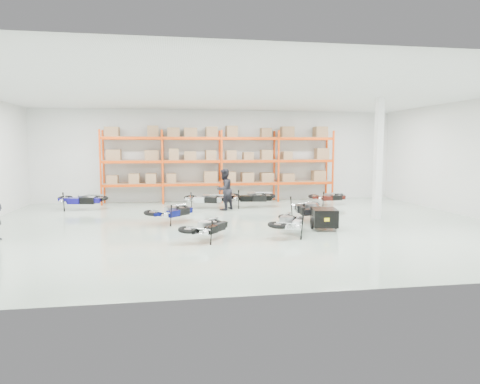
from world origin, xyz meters
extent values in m
plane|color=#A4B7A7|center=(0.00, 0.00, 0.00)|extent=(18.00, 18.00, 0.00)
plane|color=white|center=(0.00, 0.00, 4.50)|extent=(18.00, 18.00, 0.00)
plane|color=silver|center=(0.00, 7.00, 2.25)|extent=(18.00, 0.00, 18.00)
plane|color=silver|center=(0.00, -7.00, 2.25)|extent=(18.00, 0.00, 18.00)
plane|color=silver|center=(9.00, 0.00, 2.25)|extent=(0.00, 14.00, 14.00)
cube|color=#E4440C|center=(-5.60, 6.00, 1.75)|extent=(0.08, 0.08, 3.50)
cube|color=#E4440C|center=(-5.60, 6.90, 1.75)|extent=(0.08, 0.08, 3.50)
cube|color=#E4440C|center=(-2.80, 6.00, 1.75)|extent=(0.08, 0.08, 3.50)
cube|color=#E4440C|center=(-2.80, 6.90, 1.75)|extent=(0.08, 0.08, 3.50)
cube|color=#E4440C|center=(0.00, 6.00, 1.75)|extent=(0.08, 0.08, 3.50)
cube|color=#E4440C|center=(0.00, 6.90, 1.75)|extent=(0.08, 0.08, 3.50)
cube|color=#E4440C|center=(2.80, 6.00, 1.75)|extent=(0.08, 0.08, 3.50)
cube|color=#E4440C|center=(2.80, 6.90, 1.75)|extent=(0.08, 0.08, 3.50)
cube|color=#E4440C|center=(5.60, 6.00, 1.75)|extent=(0.08, 0.08, 3.50)
cube|color=#E4440C|center=(5.60, 6.90, 1.75)|extent=(0.08, 0.08, 3.50)
cube|color=#E4440C|center=(-4.20, 6.00, 0.90)|extent=(2.70, 0.08, 0.12)
cube|color=#E4440C|center=(-4.20, 6.90, 0.90)|extent=(2.70, 0.08, 0.12)
cube|color=tan|center=(-4.20, 6.45, 0.97)|extent=(2.68, 0.88, 0.02)
cube|color=tan|center=(-4.20, 6.45, 1.20)|extent=(2.40, 0.70, 0.44)
cube|color=#E4440C|center=(-1.40, 6.00, 0.90)|extent=(2.70, 0.08, 0.12)
cube|color=#E4440C|center=(-1.40, 6.90, 0.90)|extent=(2.70, 0.08, 0.12)
cube|color=tan|center=(-1.40, 6.45, 0.97)|extent=(2.68, 0.88, 0.02)
cube|color=tan|center=(-1.40, 6.45, 1.20)|extent=(2.40, 0.70, 0.44)
cube|color=#E4440C|center=(1.40, 6.00, 0.90)|extent=(2.70, 0.08, 0.12)
cube|color=#E4440C|center=(1.40, 6.90, 0.90)|extent=(2.70, 0.08, 0.12)
cube|color=tan|center=(1.40, 6.45, 0.97)|extent=(2.68, 0.88, 0.02)
cube|color=tan|center=(1.40, 6.45, 1.20)|extent=(2.40, 0.70, 0.44)
cube|color=#E4440C|center=(4.20, 6.00, 0.90)|extent=(2.70, 0.08, 0.12)
cube|color=#E4440C|center=(4.20, 6.90, 0.90)|extent=(2.70, 0.08, 0.12)
cube|color=tan|center=(4.20, 6.45, 0.97)|extent=(2.68, 0.88, 0.02)
cube|color=tan|center=(4.20, 6.45, 1.20)|extent=(2.40, 0.70, 0.44)
cube|color=#E4440C|center=(-4.20, 6.00, 2.00)|extent=(2.70, 0.08, 0.12)
cube|color=#E4440C|center=(-4.20, 6.90, 2.00)|extent=(2.70, 0.08, 0.12)
cube|color=tan|center=(-4.20, 6.45, 2.07)|extent=(2.68, 0.88, 0.02)
cube|color=tan|center=(-4.20, 6.45, 2.30)|extent=(2.40, 0.70, 0.44)
cube|color=#E4440C|center=(-1.40, 6.00, 2.00)|extent=(2.70, 0.08, 0.12)
cube|color=#E4440C|center=(-1.40, 6.90, 2.00)|extent=(2.70, 0.08, 0.12)
cube|color=tan|center=(-1.40, 6.45, 2.07)|extent=(2.68, 0.88, 0.02)
cube|color=tan|center=(-1.40, 6.45, 2.30)|extent=(2.40, 0.70, 0.44)
cube|color=#E4440C|center=(1.40, 6.00, 2.00)|extent=(2.70, 0.08, 0.12)
cube|color=#E4440C|center=(1.40, 6.90, 2.00)|extent=(2.70, 0.08, 0.12)
cube|color=tan|center=(1.40, 6.45, 2.07)|extent=(2.68, 0.88, 0.02)
cube|color=tan|center=(1.40, 6.45, 2.30)|extent=(2.40, 0.70, 0.44)
cube|color=#E4440C|center=(4.20, 6.00, 2.00)|extent=(2.70, 0.08, 0.12)
cube|color=#E4440C|center=(4.20, 6.90, 2.00)|extent=(2.70, 0.08, 0.12)
cube|color=tan|center=(4.20, 6.45, 2.07)|extent=(2.68, 0.88, 0.02)
cube|color=tan|center=(4.20, 6.45, 2.30)|extent=(2.40, 0.70, 0.44)
cube|color=#E4440C|center=(-4.20, 6.00, 3.10)|extent=(2.70, 0.08, 0.12)
cube|color=#E4440C|center=(-4.20, 6.90, 3.10)|extent=(2.70, 0.08, 0.12)
cube|color=tan|center=(-4.20, 6.45, 3.17)|extent=(2.68, 0.88, 0.02)
cube|color=tan|center=(-4.20, 6.45, 3.40)|extent=(2.40, 0.70, 0.44)
cube|color=#E4440C|center=(-1.40, 6.00, 3.10)|extent=(2.70, 0.08, 0.12)
cube|color=#E4440C|center=(-1.40, 6.90, 3.10)|extent=(2.70, 0.08, 0.12)
cube|color=tan|center=(-1.40, 6.45, 3.17)|extent=(2.68, 0.88, 0.02)
cube|color=tan|center=(-1.40, 6.45, 3.40)|extent=(2.40, 0.70, 0.44)
cube|color=#E4440C|center=(1.40, 6.00, 3.10)|extent=(2.70, 0.08, 0.12)
cube|color=#E4440C|center=(1.40, 6.90, 3.10)|extent=(2.70, 0.08, 0.12)
cube|color=tan|center=(1.40, 6.45, 3.17)|extent=(2.68, 0.88, 0.02)
cube|color=tan|center=(1.40, 6.45, 3.40)|extent=(2.40, 0.70, 0.44)
cube|color=#E4440C|center=(4.20, 6.00, 3.10)|extent=(2.70, 0.08, 0.12)
cube|color=#E4440C|center=(4.20, 6.90, 3.10)|extent=(2.70, 0.08, 0.12)
cube|color=tan|center=(4.20, 6.45, 3.17)|extent=(2.68, 0.88, 0.02)
cube|color=tan|center=(4.20, 6.45, 3.40)|extent=(2.40, 0.70, 0.44)
cube|color=white|center=(5.20, 0.50, 2.25)|extent=(0.25, 0.25, 4.50)
cube|color=black|center=(2.51, -1.20, 0.41)|extent=(0.92, 1.09, 0.56)
cube|color=yellow|center=(2.51, -1.69, 0.41)|extent=(0.16, 0.05, 0.11)
torus|color=black|center=(2.13, -1.20, 0.20)|extent=(0.08, 0.39, 0.39)
torus|color=black|center=(2.90, -1.20, 0.20)|extent=(0.08, 0.39, 0.39)
cylinder|color=black|center=(2.51, -0.53, 0.46)|extent=(0.20, 0.91, 0.04)
imported|color=black|center=(-0.17, 3.67, 0.89)|extent=(1.08, 1.08, 1.77)
camera|label=1|loc=(-2.39, -14.37, 2.68)|focal=32.00mm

